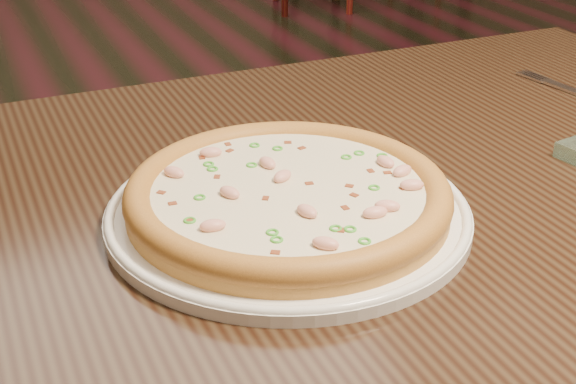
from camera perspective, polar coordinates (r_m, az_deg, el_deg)
name	(u,v)px	position (r m, az deg, el deg)	size (l,w,h in m)	color
hero_table	(366,254)	(0.93, 5.53, -4.41)	(1.20, 0.80, 0.75)	black
plate	(288,211)	(0.79, 0.00, -1.37)	(0.36, 0.36, 0.02)	white
pizza	(288,195)	(0.79, 0.01, -0.19)	(0.32, 0.32, 0.03)	#C28B3F
fork	(570,90)	(1.20, 19.44, 6.86)	(0.04, 0.18, 0.00)	silver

